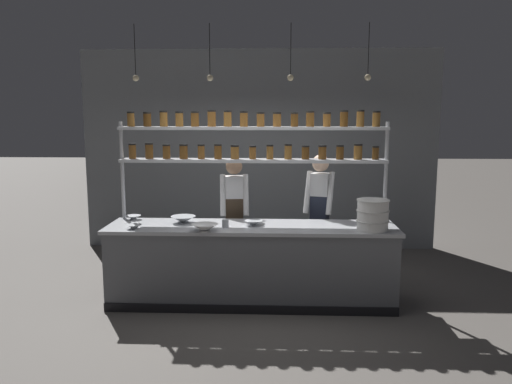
# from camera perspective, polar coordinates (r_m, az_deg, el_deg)

# --- Properties ---
(ground_plane) EXTENTS (40.00, 40.00, 0.00)m
(ground_plane) POSITION_cam_1_polar(r_m,az_deg,el_deg) (6.02, -0.53, -12.43)
(ground_plane) COLOR #5B5651
(back_wall) EXTENTS (5.73, 0.12, 3.22)m
(back_wall) POSITION_cam_1_polar(r_m,az_deg,el_deg) (8.15, 0.37, 4.77)
(back_wall) COLOR gray
(back_wall) RESTS_ON ground_plane
(prep_counter) EXTENTS (3.33, 0.76, 0.92)m
(prep_counter) POSITION_cam_1_polar(r_m,az_deg,el_deg) (5.87, -0.53, -8.24)
(prep_counter) COLOR slate
(prep_counter) RESTS_ON ground_plane
(spice_shelf_unit) EXTENTS (3.21, 0.28, 2.24)m
(spice_shelf_unit) POSITION_cam_1_polar(r_m,az_deg,el_deg) (5.95, -0.44, 5.39)
(spice_shelf_unit) COLOR #B7BABF
(spice_shelf_unit) RESTS_ON ground_plane
(chef_left) EXTENTS (0.38, 0.31, 1.65)m
(chef_left) POSITION_cam_1_polar(r_m,az_deg,el_deg) (6.38, -2.49, -2.37)
(chef_left) COLOR black
(chef_left) RESTS_ON ground_plane
(chef_center) EXTENTS (0.42, 0.35, 1.69)m
(chef_center) POSITION_cam_1_polar(r_m,az_deg,el_deg) (6.42, 7.28, -2.10)
(chef_center) COLOR black
(chef_center) RESTS_ON ground_plane
(container_stack) EXTENTS (0.36, 0.36, 0.34)m
(container_stack) POSITION_cam_1_polar(r_m,az_deg,el_deg) (5.62, 13.20, -2.57)
(container_stack) COLOR white
(container_stack) RESTS_ON prep_counter
(prep_bowl_near_left) EXTENTS (0.29, 0.29, 0.08)m
(prep_bowl_near_left) POSITION_cam_1_polar(r_m,az_deg,el_deg) (5.48, -5.88, -4.09)
(prep_bowl_near_left) COLOR white
(prep_bowl_near_left) RESTS_ON prep_counter
(prep_bowl_center_front) EXTENTS (0.29, 0.29, 0.08)m
(prep_bowl_center_front) POSITION_cam_1_polar(r_m,az_deg,el_deg) (5.95, -8.31, -3.13)
(prep_bowl_center_front) COLOR #B2B7BC
(prep_bowl_center_front) RESTS_ON prep_counter
(prep_bowl_center_back) EXTENTS (0.17, 0.17, 0.05)m
(prep_bowl_center_back) POSITION_cam_1_polar(r_m,az_deg,el_deg) (5.75, -13.77, -3.88)
(prep_bowl_center_back) COLOR #B2B7BC
(prep_bowl_center_back) RESTS_ON prep_counter
(prep_bowl_near_right) EXTENTS (0.21, 0.21, 0.06)m
(prep_bowl_near_right) POSITION_cam_1_polar(r_m,az_deg,el_deg) (5.75, -0.27, -3.56)
(prep_bowl_near_right) COLOR silver
(prep_bowl_near_right) RESTS_ON prep_counter
(prep_bowl_far_left) EXTENTS (0.18, 0.18, 0.05)m
(prep_bowl_far_left) POSITION_cam_1_polar(r_m,az_deg,el_deg) (6.25, -13.84, -2.85)
(prep_bowl_far_left) COLOR silver
(prep_bowl_far_left) RESTS_ON prep_counter
(serving_cup_front) EXTENTS (0.08, 0.08, 0.09)m
(serving_cup_front) POSITION_cam_1_polar(r_m,az_deg,el_deg) (5.65, -3.53, -3.62)
(serving_cup_front) COLOR #B2B7BC
(serving_cup_front) RESTS_ON prep_counter
(pendant_light_row) EXTENTS (2.63, 0.07, 0.62)m
(pendant_light_row) POSITION_cam_1_polar(r_m,az_deg,el_deg) (5.63, -0.64, 13.21)
(pendant_light_row) COLOR black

